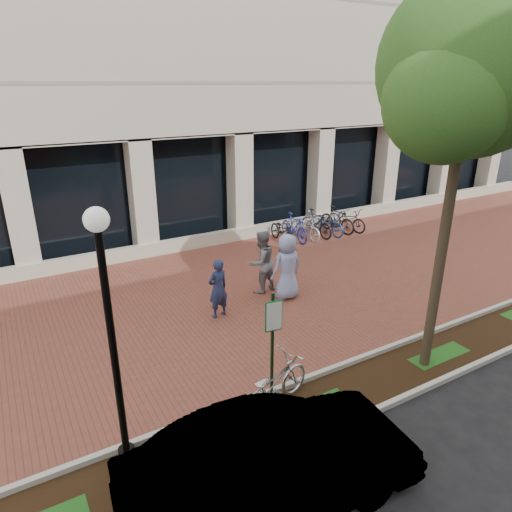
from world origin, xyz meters
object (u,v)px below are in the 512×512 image
pedestrian_left (218,289)px  pedestrian_right (287,267)px  parking_sign (273,338)px  lamppost (111,333)px  pedestrian_mid (261,262)px  bollard (308,222)px  street_tree (469,78)px  sedan_near_curb (274,465)px  locked_bicycle (270,386)px  bike_rack_cluster (316,224)px

pedestrian_left → pedestrian_right: (2.26, 0.05, 0.16)m
parking_sign → lamppost: size_ratio=0.56×
pedestrian_left → pedestrian_mid: pedestrian_mid is taller
pedestrian_left → pedestrian_mid: bearing=-167.8°
bollard → street_tree: bearing=-109.8°
sedan_near_curb → locked_bicycle: bearing=-25.1°
pedestrian_right → locked_bicycle: bearing=50.7°
pedestrian_left → bollard: 7.96m
bike_rack_cluster → bollard: bearing=97.9°
pedestrian_right → sedan_near_curb: 7.15m
parking_sign → street_tree: street_tree is taller
street_tree → bollard: bearing=70.2°
parking_sign → street_tree: 5.97m
pedestrian_right → bollard: size_ratio=1.92×
pedestrian_left → parking_sign: bearing=68.5°
street_tree → pedestrian_right: 6.83m
street_tree → locked_bicycle: size_ratio=3.92×
pedestrian_right → bollard: bearing=-134.0°
parking_sign → pedestrian_left: 4.07m
lamppost → bike_rack_cluster: 13.09m
pedestrian_mid → pedestrian_left: bearing=12.2°
locked_bicycle → pedestrian_left: pedestrian_left is taller
street_tree → bike_rack_cluster: (3.35, 8.61, -5.59)m
street_tree → pedestrian_mid: street_tree is taller
locked_bicycle → sedan_near_curb: sedan_near_curb is taller
street_tree → pedestrian_left: (-3.15, 4.38, -5.28)m
street_tree → locked_bicycle: 6.83m
lamppost → pedestrian_right: size_ratio=2.26×
lamppost → bollard: size_ratio=4.33×
lamppost → bike_rack_cluster: (10.07, 8.12, -2.00)m
lamppost → pedestrian_left: lamppost is taller
pedestrian_mid → pedestrian_right: bearing=109.8°
pedestrian_left → pedestrian_mid: size_ratio=0.86×
street_tree → locked_bicycle: street_tree is taller
parking_sign → pedestrian_right: (2.98, 3.98, -0.60)m
bike_rack_cluster → pedestrian_right: bearing=-137.3°
lamppost → pedestrian_left: size_ratio=2.68×
parking_sign → pedestrian_left: parking_sign is taller
lamppost → pedestrian_mid: bearing=40.9°
locked_bicycle → pedestrian_mid: (2.58, 4.72, 0.43)m
sedan_near_curb → pedestrian_left: bearing=-12.5°
pedestrian_mid → bollard: pedestrian_mid is taller
street_tree → pedestrian_left: 7.55m
pedestrian_mid → street_tree: bearing=93.3°
pedestrian_left → sedan_near_curb: size_ratio=0.37×
pedestrian_left → sedan_near_curb: pedestrian_left is taller
street_tree → pedestrian_right: size_ratio=4.04×
locked_bicycle → pedestrian_right: bearing=-51.7°
lamppost → locked_bicycle: lamppost is taller
lamppost → locked_bicycle: bearing=-0.9°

